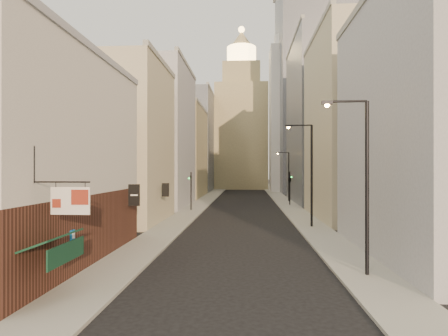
# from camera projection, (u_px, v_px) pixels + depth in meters

# --- Properties ---
(sidewalk_left) EXTENTS (3.00, 140.00, 0.15)m
(sidewalk_left) POSITION_uv_depth(u_px,v_px,m) (208.00, 199.00, 66.76)
(sidewalk_left) COLOR gray
(sidewalk_left) RESTS_ON ground
(sidewalk_right) EXTENTS (3.00, 140.00, 0.15)m
(sidewalk_right) POSITION_uv_depth(u_px,v_px,m) (281.00, 199.00, 65.97)
(sidewalk_right) COLOR gray
(sidewalk_right) RESTS_ON ground
(near_building_left) EXTENTS (8.30, 23.04, 12.30)m
(near_building_left) POSITION_uv_depth(u_px,v_px,m) (43.00, 158.00, 21.14)
(near_building_left) COLOR #522C20
(near_building_left) RESTS_ON ground
(left_bldg_beige) EXTENTS (8.00, 12.00, 16.00)m
(left_bldg_beige) POSITION_uv_depth(u_px,v_px,m) (124.00, 144.00, 38.17)
(left_bldg_beige) COLOR #BAAF8B
(left_bldg_beige) RESTS_ON ground
(left_bldg_grey) EXTENTS (8.00, 16.00, 20.00)m
(left_bldg_grey) POSITION_uv_depth(u_px,v_px,m) (160.00, 137.00, 54.15)
(left_bldg_grey) COLOR #949499
(left_bldg_grey) RESTS_ON ground
(left_bldg_tan) EXTENTS (8.00, 18.00, 17.00)m
(left_bldg_tan) POSITION_uv_depth(u_px,v_px,m) (182.00, 153.00, 72.11)
(left_bldg_tan) COLOR #8F8259
(left_bldg_tan) RESTS_ON ground
(left_bldg_wingrid) EXTENTS (8.00, 20.00, 24.00)m
(left_bldg_wingrid) POSITION_uv_depth(u_px,v_px,m) (196.00, 142.00, 92.08)
(left_bldg_wingrid) COLOR gray
(left_bldg_wingrid) RESTS_ON ground
(right_bldg_grey) EXTENTS (8.00, 16.00, 16.00)m
(right_bldg_grey) POSITION_uv_depth(u_px,v_px,m) (436.00, 127.00, 22.73)
(right_bldg_grey) COLOR #949499
(right_bldg_grey) RESTS_ON ground
(right_bldg_beige) EXTENTS (8.00, 16.00, 20.00)m
(right_bldg_beige) POSITION_uv_depth(u_px,v_px,m) (352.00, 127.00, 40.70)
(right_bldg_beige) COLOR #BAAF8B
(right_bldg_beige) RESTS_ON ground
(right_bldg_wingrid) EXTENTS (8.00, 20.00, 26.00)m
(right_bldg_wingrid) POSITION_uv_depth(u_px,v_px,m) (318.00, 122.00, 60.66)
(right_bldg_wingrid) COLOR gray
(right_bldg_wingrid) RESTS_ON ground
(highrise) EXTENTS (21.00, 23.00, 51.20)m
(highrise) POSITION_uv_depth(u_px,v_px,m) (321.00, 83.00, 88.27)
(highrise) COLOR gray
(highrise) RESTS_ON ground
(clock_tower) EXTENTS (14.00, 14.00, 44.90)m
(clock_tower) POSITION_uv_depth(u_px,v_px,m) (241.00, 125.00, 103.39)
(clock_tower) COLOR #8F8259
(clock_tower) RESTS_ON ground
(white_tower) EXTENTS (8.00, 8.00, 41.50)m
(white_tower) POSITION_uv_depth(u_px,v_px,m) (287.00, 113.00, 88.75)
(white_tower) COLOR silver
(white_tower) RESTS_ON ground
(streetlamp_near) EXTENTS (2.33, 0.28, 8.87)m
(streetlamp_near) POSITION_uv_depth(u_px,v_px,m) (362.00, 176.00, 18.67)
(streetlamp_near) COLOR black
(streetlamp_near) RESTS_ON ground
(streetlamp_mid) EXTENTS (2.49, 0.37, 9.50)m
(streetlamp_mid) POSITION_uv_depth(u_px,v_px,m) (309.00, 169.00, 34.28)
(streetlamp_mid) COLOR black
(streetlamp_mid) RESTS_ON ground
(streetlamp_far) EXTENTS (2.12, 0.50, 8.13)m
(streetlamp_far) POSITION_uv_depth(u_px,v_px,m) (287.00, 174.00, 61.07)
(streetlamp_far) COLOR black
(streetlamp_far) RESTS_ON ground
(traffic_light_left) EXTENTS (0.61, 0.55, 5.00)m
(traffic_light_left) POSITION_uv_depth(u_px,v_px,m) (191.00, 183.00, 48.00)
(traffic_light_left) COLOR black
(traffic_light_left) RESTS_ON ground
(traffic_light_right) EXTENTS (0.66, 0.65, 5.00)m
(traffic_light_right) POSITION_uv_depth(u_px,v_px,m) (290.00, 179.00, 54.78)
(traffic_light_right) COLOR black
(traffic_light_right) RESTS_ON ground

